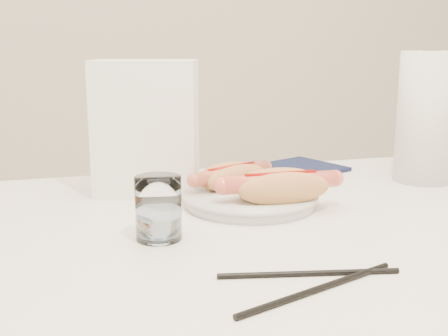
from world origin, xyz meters
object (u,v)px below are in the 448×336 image
object	(u,v)px
table	(255,267)
hotdog_left	(232,177)
hotdog_right	(280,187)
plate	(250,200)
paper_towel_roll	(427,117)
water_glass	(158,208)
napkin_box	(146,128)

from	to	relation	value
table	hotdog_left	bearing A→B (deg)	86.16
table	hotdog_right	xyz separation A→B (m)	(0.06, 0.06, 0.10)
plate	hotdog_left	world-z (taller)	hotdog_left
hotdog_left	paper_towel_roll	xyz separation A→B (m)	(0.39, 0.02, 0.08)
water_glass	paper_towel_roll	world-z (taller)	paper_towel_roll
table	paper_towel_roll	size ratio (longest dim) A/B	4.88
table	paper_towel_roll	bearing A→B (deg)	24.38
plate	napkin_box	bearing A→B (deg)	141.27
table	plate	world-z (taller)	plate
hotdog_left	napkin_box	xyz separation A→B (m)	(-0.13, 0.07, 0.08)
water_glass	napkin_box	bearing A→B (deg)	85.29
plate	water_glass	xyz separation A→B (m)	(-0.17, -0.12, 0.03)
table	napkin_box	bearing A→B (deg)	117.61
plate	napkin_box	xyz separation A→B (m)	(-0.15, 0.12, 0.11)
hotdog_left	paper_towel_roll	bearing A→B (deg)	-20.59
table	paper_towel_roll	world-z (taller)	paper_towel_roll
hotdog_right	water_glass	size ratio (longest dim) A/B	2.14
hotdog_left	napkin_box	bearing A→B (deg)	127.04
hotdog_left	water_glass	size ratio (longest dim) A/B	1.79
hotdog_right	water_glass	bearing A→B (deg)	-160.73
table	plate	size ratio (longest dim) A/B	5.63
plate	hotdog_left	distance (m)	0.06
hotdog_left	plate	bearing A→B (deg)	-93.32
hotdog_right	paper_towel_roll	size ratio (longest dim) A/B	0.75
hotdog_left	hotdog_right	bearing A→B (deg)	-86.74
plate	hotdog_right	bearing A→B (deg)	-57.31
plate	hotdog_right	world-z (taller)	hotdog_right
hotdog_left	napkin_box	world-z (taller)	napkin_box
hotdog_left	paper_towel_roll	size ratio (longest dim) A/B	0.63
hotdog_right	hotdog_left	bearing A→B (deg)	117.90
table	hotdog_right	bearing A→B (deg)	45.34
table	water_glass	distance (m)	0.17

